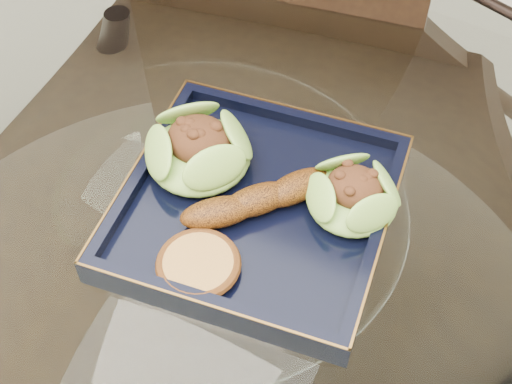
% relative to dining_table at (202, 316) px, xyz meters
% --- Properties ---
extents(dining_table, '(1.13, 1.13, 0.77)m').
position_rel_dining_table_xyz_m(dining_table, '(0.00, 0.00, 0.00)').
color(dining_table, white).
rests_on(dining_table, ground).
extents(dining_chair, '(0.52, 0.52, 1.05)m').
position_rel_dining_table_xyz_m(dining_chair, '(-0.09, 0.29, -0.01)').
color(dining_chair, black).
rests_on(dining_chair, ground).
extents(navy_plate, '(0.30, 0.30, 0.02)m').
position_rel_dining_table_xyz_m(navy_plate, '(0.05, 0.05, 0.17)').
color(navy_plate, black).
rests_on(navy_plate, dining_table).
extents(lettuce_wrap_left, '(0.15, 0.15, 0.04)m').
position_rel_dining_table_xyz_m(lettuce_wrap_left, '(-0.03, 0.08, 0.20)').
color(lettuce_wrap_left, '#5D8F29').
rests_on(lettuce_wrap_left, navy_plate).
extents(lettuce_wrap_right, '(0.12, 0.12, 0.03)m').
position_rel_dining_table_xyz_m(lettuce_wrap_right, '(0.13, 0.10, 0.20)').
color(lettuce_wrap_right, '#599029').
rests_on(lettuce_wrap_right, navy_plate).
extents(roasted_plantain, '(0.13, 0.14, 0.03)m').
position_rel_dining_table_xyz_m(roasted_plantain, '(0.05, 0.05, 0.20)').
color(roasted_plantain, '#68350A').
rests_on(roasted_plantain, navy_plate).
extents(crumb_patty, '(0.08, 0.08, 0.01)m').
position_rel_dining_table_xyz_m(crumb_patty, '(0.03, -0.04, 0.19)').
color(crumb_patty, '#B8863D').
rests_on(crumb_patty, navy_plate).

